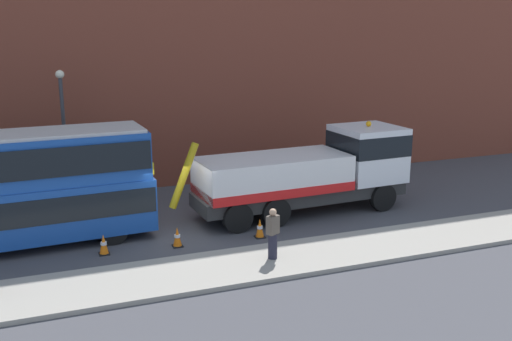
{
  "coord_description": "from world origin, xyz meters",
  "views": [
    {
      "loc": [
        -4.69,
        -20.72,
        7.55
      ],
      "look_at": [
        3.36,
        0.31,
        2.0
      ],
      "focal_mm": 40.97,
      "sensor_mm": 36.0,
      "label": 1
    }
  ],
  "objects_px": {
    "pedestrian_bystander": "(273,234)",
    "traffic_cone_midway": "(177,237)",
    "traffic_cone_near_bus": "(104,245)",
    "recovery_tow_truck": "(312,171)",
    "traffic_cone_near_truck": "(260,229)",
    "street_lamp": "(64,127)"
  },
  "relations": [
    {
      "from": "traffic_cone_near_bus",
      "to": "traffic_cone_midway",
      "type": "distance_m",
      "value": 2.52
    },
    {
      "from": "pedestrian_bystander",
      "to": "street_lamp",
      "type": "bearing_deg",
      "value": 6.25
    },
    {
      "from": "traffic_cone_near_bus",
      "to": "street_lamp",
      "type": "bearing_deg",
      "value": 96.47
    },
    {
      "from": "pedestrian_bystander",
      "to": "street_lamp",
      "type": "distance_m",
      "value": 10.97
    },
    {
      "from": "recovery_tow_truck",
      "to": "traffic_cone_near_truck",
      "type": "bearing_deg",
      "value": -148.81
    },
    {
      "from": "recovery_tow_truck",
      "to": "traffic_cone_midway",
      "type": "xyz_separation_m",
      "value": [
        -6.19,
        -1.95,
        -1.42
      ]
    },
    {
      "from": "pedestrian_bystander",
      "to": "traffic_cone_midway",
      "type": "xyz_separation_m",
      "value": [
        -2.59,
        2.54,
        -0.64
      ]
    },
    {
      "from": "pedestrian_bystander",
      "to": "traffic_cone_near_truck",
      "type": "bearing_deg",
      "value": -37.85
    },
    {
      "from": "traffic_cone_midway",
      "to": "street_lamp",
      "type": "height_order",
      "value": "street_lamp"
    },
    {
      "from": "pedestrian_bystander",
      "to": "traffic_cone_near_bus",
      "type": "xyz_separation_m",
      "value": [
        -5.1,
        2.72,
        -0.64
      ]
    },
    {
      "from": "traffic_cone_near_truck",
      "to": "street_lamp",
      "type": "distance_m",
      "value": 9.64
    },
    {
      "from": "recovery_tow_truck",
      "to": "traffic_cone_near_bus",
      "type": "xyz_separation_m",
      "value": [
        -8.71,
        -1.76,
        -1.42
      ]
    },
    {
      "from": "pedestrian_bystander",
      "to": "traffic_cone_midway",
      "type": "relative_size",
      "value": 2.38
    },
    {
      "from": "traffic_cone_near_bus",
      "to": "traffic_cone_near_truck",
      "type": "bearing_deg",
      "value": -3.9
    },
    {
      "from": "recovery_tow_truck",
      "to": "traffic_cone_near_bus",
      "type": "relative_size",
      "value": 14.17
    },
    {
      "from": "traffic_cone_near_truck",
      "to": "recovery_tow_truck",
      "type": "bearing_deg",
      "value": 34.28
    },
    {
      "from": "street_lamp",
      "to": "pedestrian_bystander",
      "type": "bearing_deg",
      "value": -57.07
    },
    {
      "from": "traffic_cone_near_bus",
      "to": "traffic_cone_near_truck",
      "type": "distance_m",
      "value": 5.57
    },
    {
      "from": "recovery_tow_truck",
      "to": "traffic_cone_midway",
      "type": "bearing_deg",
      "value": -165.64
    },
    {
      "from": "recovery_tow_truck",
      "to": "pedestrian_bystander",
      "type": "bearing_deg",
      "value": -131.88
    },
    {
      "from": "street_lamp",
      "to": "traffic_cone_near_truck",
      "type": "bearing_deg",
      "value": -46.57
    },
    {
      "from": "pedestrian_bystander",
      "to": "traffic_cone_near_truck",
      "type": "height_order",
      "value": "pedestrian_bystander"
    }
  ]
}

